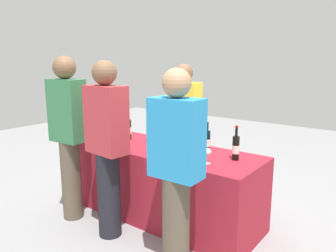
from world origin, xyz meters
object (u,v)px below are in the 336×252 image
object	(u,v)px
wine_glass_1	(123,137)
guest_0	(68,132)
wine_bottle_1	(149,133)
wine_bottle_0	(128,129)
wine_bottle_4	(207,141)
guest_2	(176,167)
server_pouring	(183,125)
wine_bottle_2	(163,132)
ice_bucket	(116,133)
wine_glass_2	(199,151)
wine_glass_0	(124,133)
guest_1	(107,144)
wine_bottle_5	(236,148)
wine_glass_3	(207,153)
wine_bottle_3	(194,140)

from	to	relation	value
wine_glass_1	guest_0	xyz separation A→B (m)	(-0.34, -0.46, 0.09)
wine_bottle_1	guest_0	world-z (taller)	guest_0
wine_bottle_0	wine_bottle_1	xyz separation A→B (m)	(0.30, 0.03, -0.01)
wine_bottle_4	guest_2	distance (m)	0.88
wine_bottle_4	wine_glass_1	xyz separation A→B (m)	(-0.89, -0.32, -0.02)
wine_bottle_0	server_pouring	world-z (taller)	server_pouring
wine_bottle_4	guest_2	xyz separation A→B (m)	(0.23, -0.85, 0.00)
server_pouring	guest_0	distance (m)	1.42
wine_bottle_2	ice_bucket	size ratio (longest dim) A/B	1.75
wine_glass_2	wine_bottle_2	bearing A→B (deg)	152.51
wine_bottle_4	server_pouring	distance (m)	0.84
wine_bottle_0	ice_bucket	distance (m)	0.15
guest_0	guest_2	bearing A→B (deg)	-7.26
wine_bottle_0	wine_glass_0	size ratio (longest dim) A/B	2.37
wine_bottle_4	guest_1	xyz separation A→B (m)	(-0.63, -0.78, 0.03)
wine_bottle_1	server_pouring	bearing A→B (deg)	81.90
wine_bottle_0	guest_1	bearing A→B (deg)	-59.85
wine_bottle_1	wine_glass_0	bearing A→B (deg)	-143.62
wine_bottle_5	wine_glass_1	world-z (taller)	wine_bottle_5
wine_bottle_0	guest_2	bearing A→B (deg)	-31.31
wine_glass_3	guest_0	world-z (taller)	guest_0
wine_glass_1	wine_bottle_1	bearing A→B (deg)	59.95
wine_bottle_1	wine_glass_2	bearing A→B (deg)	-17.97
wine_bottle_5	guest_2	bearing A→B (deg)	-98.54
wine_glass_3	guest_2	distance (m)	0.53
wine_bottle_5	ice_bucket	world-z (taller)	wine_bottle_5
server_pouring	wine_bottle_1	bearing A→B (deg)	78.35
wine_bottle_4	guest_0	size ratio (longest dim) A/B	0.18
wine_bottle_0	wine_bottle_5	bearing A→B (deg)	0.88
wine_bottle_1	ice_bucket	size ratio (longest dim) A/B	1.75
wine_glass_3	guest_0	bearing A→B (deg)	-162.22
wine_glass_0	wine_bottle_2	bearing A→B (deg)	36.59
wine_bottle_2	wine_bottle_4	xyz separation A→B (m)	(0.61, -0.05, 0.00)
wine_bottle_5	wine_glass_3	bearing A→B (deg)	-121.18
wine_glass_0	ice_bucket	distance (m)	0.14
wine_bottle_2	wine_glass_2	bearing A→B (deg)	-27.49
wine_bottle_2	wine_glass_3	xyz separation A→B (m)	(0.80, -0.37, -0.01)
wine_bottle_0	server_pouring	distance (m)	0.71
wine_glass_2	server_pouring	xyz separation A→B (m)	(-0.76, 0.84, 0.01)
wine_bottle_5	wine_glass_2	world-z (taller)	wine_bottle_5
wine_bottle_0	wine_bottle_4	size ratio (longest dim) A/B	1.07
wine_bottle_2	wine_glass_2	world-z (taller)	wine_bottle_2
wine_glass_3	server_pouring	xyz separation A→B (m)	(-0.85, 0.84, 0.02)
wine_bottle_1	wine_bottle_5	size ratio (longest dim) A/B	0.95
wine_bottle_3	wine_bottle_4	size ratio (longest dim) A/B	1.03
ice_bucket	guest_2	size ratio (longest dim) A/B	0.11
wine_bottle_3	guest_2	world-z (taller)	guest_2
ice_bucket	guest_1	size ratio (longest dim) A/B	0.11
wine_glass_0	guest_2	size ratio (longest dim) A/B	0.09
wine_bottle_2	wine_glass_0	world-z (taller)	wine_bottle_2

